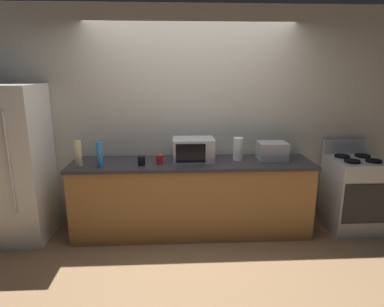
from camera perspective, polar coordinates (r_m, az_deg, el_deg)
ground_plane at (r=3.90m, az=0.32°, el=-15.89°), size 8.00×8.00×0.00m
back_wall at (r=4.23m, az=-0.30°, el=5.97°), size 6.40×0.10×2.70m
counter_run at (r=4.06m, az=0.00°, el=-7.52°), size 2.84×0.64×0.90m
refrigerator at (r=4.33m, az=-28.24°, el=-1.64°), size 0.72×0.73×1.80m
stove_range at (r=4.61m, az=25.83°, el=-6.18°), size 0.60×0.61×1.08m
microwave at (r=3.93m, az=0.23°, el=0.67°), size 0.48×0.35×0.27m
toaster_oven at (r=4.11m, az=13.55°, el=0.45°), size 0.34×0.26×0.21m
paper_towel_roll at (r=4.00m, az=7.89°, el=0.76°), size 0.12×0.12×0.27m
bottle_hand_soap at (r=3.94m, az=-18.88°, el=0.03°), size 0.08×0.08×0.28m
bottle_spray_cleaner at (r=3.83m, az=-15.51°, el=-0.14°), size 0.07×0.07×0.28m
mug_red at (r=3.84m, az=-5.53°, el=-0.99°), size 0.08×0.08×0.10m
mug_black at (r=3.81m, az=-8.63°, el=-1.22°), size 0.09×0.09×0.11m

